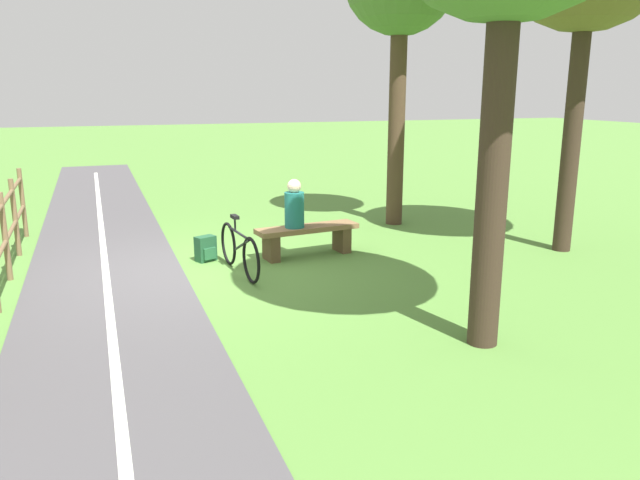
% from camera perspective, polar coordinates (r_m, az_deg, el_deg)
% --- Properties ---
extents(ground_plane, '(80.00, 80.00, 0.00)m').
position_cam_1_polar(ground_plane, '(9.35, -11.01, -2.66)').
color(ground_plane, '#548438').
extents(paved_path, '(2.62, 36.02, 0.02)m').
position_cam_1_polar(paved_path, '(5.54, -18.15, -14.98)').
color(paved_path, '#4C494C').
rests_on(paved_path, ground_plane).
extents(path_centre_line, '(0.51, 32.00, 0.00)m').
position_cam_1_polar(path_centre_line, '(5.53, -18.16, -14.88)').
color(path_centre_line, silver).
rests_on(path_centre_line, paved_path).
extents(bench, '(1.72, 0.63, 0.49)m').
position_cam_1_polar(bench, '(9.82, -1.18, 0.43)').
color(bench, brown).
rests_on(bench, ground_plane).
extents(person_seated, '(0.34, 0.34, 0.77)m').
position_cam_1_polar(person_seated, '(9.63, -2.40, 3.17)').
color(person_seated, '#1E6B66').
rests_on(person_seated, bench).
extents(bicycle, '(0.22, 1.69, 0.84)m').
position_cam_1_polar(bicycle, '(8.95, -7.54, -0.93)').
color(bicycle, black).
rests_on(bicycle, ground_plane).
extents(backpack, '(0.35, 0.31, 0.40)m').
position_cam_1_polar(backpack, '(9.72, -10.59, -0.82)').
color(backpack, '#1E4C2D').
rests_on(backpack, ground_plane).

